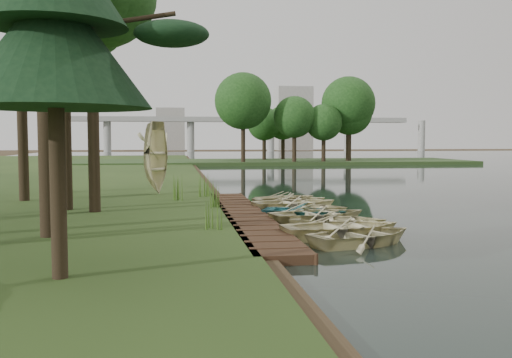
{
  "coord_description": "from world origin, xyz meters",
  "views": [
    {
      "loc": [
        -4.29,
        -21.41,
        3.12
      ],
      "look_at": [
        -0.93,
        1.69,
        1.49
      ],
      "focal_mm": 40.0,
      "sensor_mm": 36.0,
      "label": 1
    }
  ],
  "objects": [
    {
      "name": "tree_6",
      "position": [
        -9.98,
        10.1,
        10.18
      ],
      "size": [
        5.29,
        5.29,
        12.2
      ],
      "color": "black",
      "rests_on": "bank"
    },
    {
      "name": "boardwalk",
      "position": [
        -1.6,
        0.0,
        0.15
      ],
      "size": [
        1.6,
        16.0,
        0.3
      ],
      "primitive_type": "cube",
      "color": "#3A2516",
      "rests_on": "ground"
    },
    {
      "name": "rowboat_1",
      "position": [
        0.92,
        -4.35,
        0.45
      ],
      "size": [
        4.21,
        3.28,
        0.8
      ],
      "primitive_type": "imported",
      "rotation": [
        0.0,
        0.0,
        1.71
      ],
      "color": "beige",
      "rests_on": "water"
    },
    {
      "name": "rowboat_7",
      "position": [
        1.01,
        4.19,
        0.4
      ],
      "size": [
        3.61,
        2.72,
        0.71
      ],
      "primitive_type": "imported",
      "rotation": [
        0.0,
        0.0,
        1.66
      ],
      "color": "beige",
      "rests_on": "water"
    },
    {
      "name": "far_trees",
      "position": [
        4.67,
        50.0,
        6.43
      ],
      "size": [
        45.6,
        5.6,
        8.8
      ],
      "color": "black",
      "rests_on": "peninsula"
    },
    {
      "name": "pine_tree",
      "position": [
        -6.6,
        -9.51,
        5.78
      ],
      "size": [
        3.8,
        3.8,
        8.55
      ],
      "color": "black",
      "rests_on": "bank"
    },
    {
      "name": "building_a",
      "position": [
        30.0,
        140.0,
        9.0
      ],
      "size": [
        10.0,
        8.0,
        18.0
      ],
      "primitive_type": "cube",
      "color": "#A5A5A0",
      "rests_on": "ground"
    },
    {
      "name": "peninsula",
      "position": [
        8.0,
        50.0,
        0.23
      ],
      "size": [
        50.0,
        14.0,
        0.45
      ],
      "primitive_type": "cube",
      "color": "#2B441E",
      "rests_on": "ground"
    },
    {
      "name": "stored_rowboat",
      "position": [
        -5.13,
        8.31,
        0.69
      ],
      "size": [
        4.58,
        4.22,
        0.77
      ],
      "primitive_type": "imported",
      "rotation": [
        3.14,
        0.0,
        1.02
      ],
      "color": "beige",
      "rests_on": "bank"
    },
    {
      "name": "bridge",
      "position": [
        12.31,
        120.0,
        7.08
      ],
      "size": [
        95.9,
        4.0,
        8.6
      ],
      "color": "#A5A5A0",
      "rests_on": "ground"
    },
    {
      "name": "reeds_0",
      "position": [
        -3.05,
        -3.6,
        0.79
      ],
      "size": [
        0.6,
        0.6,
        0.99
      ],
      "primitive_type": "cone",
      "color": "#3F661E",
      "rests_on": "bank"
    },
    {
      "name": "rowboat_6",
      "position": [
        0.92,
        2.58,
        0.44
      ],
      "size": [
        4.14,
        3.26,
        0.78
      ],
      "primitive_type": "imported",
      "rotation": [
        0.0,
        0.0,
        1.74
      ],
      "color": "beige",
      "rests_on": "water"
    },
    {
      "name": "rowboat_4",
      "position": [
        0.73,
        0.05,
        0.39
      ],
      "size": [
        3.93,
        3.46,
        0.68
      ],
      "primitive_type": "imported",
      "rotation": [
        0.0,
        0.0,
        1.15
      ],
      "color": "teal",
      "rests_on": "water"
    },
    {
      "name": "reeds_2",
      "position": [
        -4.13,
        5.16,
        0.87
      ],
      "size": [
        0.6,
        0.6,
        1.13
      ],
      "primitive_type": "cone",
      "color": "#3F661E",
      "rests_on": "bank"
    },
    {
      "name": "rowboat_3",
      "position": [
        1.01,
        -1.12,
        0.44
      ],
      "size": [
        4.22,
        3.42,
        0.77
      ],
      "primitive_type": "imported",
      "rotation": [
        0.0,
        0.0,
        1.8
      ],
      "color": "beige",
      "rests_on": "water"
    },
    {
      "name": "building_b",
      "position": [
        -5.0,
        145.0,
        6.0
      ],
      "size": [
        8.0,
        8.0,
        12.0
      ],
      "primitive_type": "cube",
      "color": "#A5A5A0",
      "rests_on": "ground"
    },
    {
      "name": "rowboat_5",
      "position": [
        1.15,
        1.27,
        0.39
      ],
      "size": [
        3.87,
        3.35,
        0.67
      ],
      "primitive_type": "imported",
      "rotation": [
        0.0,
        0.0,
        1.2
      ],
      "color": "beige",
      "rests_on": "water"
    },
    {
      "name": "rowboat_2",
      "position": [
        1.28,
        -2.57,
        0.4
      ],
      "size": [
        3.84,
        3.15,
        0.69
      ],
      "primitive_type": "imported",
      "rotation": [
        0.0,
        0.0,
        1.31
      ],
      "color": "beige",
      "rests_on": "water"
    },
    {
      "name": "ground",
      "position": [
        0.0,
        0.0,
        0.0
      ],
      "size": [
        300.0,
        300.0,
        0.0
      ],
      "primitive_type": "plane",
      "color": "#3D2F1D"
    },
    {
      "name": "reeds_3",
      "position": [
        -2.8,
        6.78,
        0.86
      ],
      "size": [
        0.6,
        0.6,
        1.12
      ],
      "primitive_type": "cone",
      "color": "#3F661E",
      "rests_on": "bank"
    },
    {
      "name": "rowboat_0",
      "position": [
        1.2,
        -5.53,
        0.41
      ],
      "size": [
        4.15,
        3.58,
        0.72
      ],
      "primitive_type": "imported",
      "rotation": [
        0.0,
        0.0,
        1.94
      ],
      "color": "beige",
      "rests_on": "water"
    },
    {
      "name": "reeds_1",
      "position": [
        -2.6,
        2.19,
        0.86
      ],
      "size": [
        0.6,
        0.6,
        1.11
      ],
      "primitive_type": "cone",
      "color": "#3F661E",
      "rests_on": "bank"
    },
    {
      "name": "rowboat_8",
      "position": [
        1.07,
        5.38,
        0.37
      ],
      "size": [
        3.57,
        3.0,
        0.63
      ],
      "primitive_type": "imported",
      "rotation": [
        0.0,
        0.0,
        1.87
      ],
      "color": "beige",
      "rests_on": "water"
    }
  ]
}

